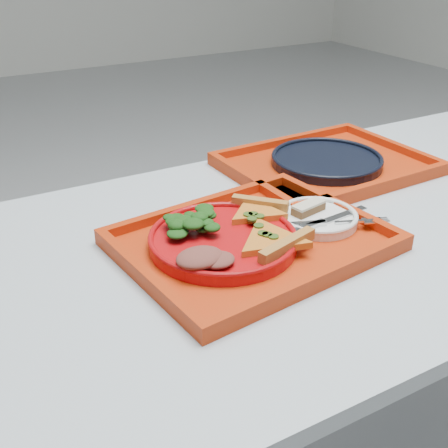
{
  "coord_description": "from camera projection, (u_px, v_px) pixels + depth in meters",
  "views": [
    {
      "loc": [
        -0.79,
        -0.75,
        1.26
      ],
      "look_at": [
        -0.34,
        0.04,
        0.78
      ],
      "focal_mm": 45.0,
      "sensor_mm": 36.0,
      "label": 1
    }
  ],
  "objects": [
    {
      "name": "table",
      "position": [
        373.0,
        237.0,
        1.19
      ],
      "size": [
        1.6,
        0.8,
        0.75
      ],
      "color": "#AFBCC4",
      "rests_on": "ground"
    },
    {
      "name": "tray_main",
      "position": [
        252.0,
        244.0,
        1.01
      ],
      "size": [
        0.49,
        0.4,
        0.01
      ],
      "primitive_type": "cube",
      "rotation": [
        0.0,
        0.0,
        0.11
      ],
      "color": "#AA2908",
      "rests_on": "table"
    },
    {
      "name": "tray_far",
      "position": [
        326.0,
        167.0,
        1.33
      ],
      "size": [
        0.46,
        0.36,
        0.01
      ],
      "primitive_type": "cube",
      "rotation": [
        0.0,
        0.0,
        0.03
      ],
      "color": "#AA2908",
      "rests_on": "table"
    },
    {
      "name": "dinner_plate",
      "position": [
        223.0,
        242.0,
        0.98
      ],
      "size": [
        0.26,
        0.26,
        0.02
      ],
      "primitive_type": "cylinder",
      "color": "#AD0B0E",
      "rests_on": "tray_main"
    },
    {
      "name": "side_plate",
      "position": [
        317.0,
        219.0,
        1.06
      ],
      "size": [
        0.15,
        0.15,
        0.01
      ],
      "primitive_type": "cylinder",
      "color": "white",
      "rests_on": "tray_main"
    },
    {
      "name": "navy_plate",
      "position": [
        327.0,
        161.0,
        1.33
      ],
      "size": [
        0.26,
        0.26,
        0.02
      ],
      "primitive_type": "cylinder",
      "color": "black",
      "rests_on": "tray_far"
    },
    {
      "name": "pizza_slice_a",
      "position": [
        271.0,
        238.0,
        0.96
      ],
      "size": [
        0.16,
        0.17,
        0.02
      ],
      "primitive_type": null,
      "rotation": [
        0.0,
        0.0,
        1.84
      ],
      "color": "orange",
      "rests_on": "dinner_plate"
    },
    {
      "name": "pizza_slice_b",
      "position": [
        256.0,
        210.0,
        1.05
      ],
      "size": [
        0.16,
        0.16,
        0.02
      ],
      "primitive_type": null,
      "rotation": [
        0.0,
        0.0,
        3.9
      ],
      "color": "orange",
      "rests_on": "dinner_plate"
    },
    {
      "name": "salad_heap",
      "position": [
        194.0,
        218.0,
        0.99
      ],
      "size": [
        0.1,
        0.09,
        0.05
      ],
      "primitive_type": "ellipsoid",
      "color": "black",
      "rests_on": "dinner_plate"
    },
    {
      "name": "meat_portion",
      "position": [
        200.0,
        258.0,
        0.9
      ],
      "size": [
        0.08,
        0.06,
        0.02
      ],
      "primitive_type": "ellipsoid",
      "color": "brown",
      "rests_on": "dinner_plate"
    },
    {
      "name": "dessert_bar",
      "position": [
        309.0,
        208.0,
        1.07
      ],
      "size": [
        0.07,
        0.04,
        0.02
      ],
      "rotation": [
        0.0,
        0.0,
        0.2
      ],
      "color": "#462F17",
      "rests_on": "side_plate"
    },
    {
      "name": "knife",
      "position": [
        330.0,
        219.0,
        1.04
      ],
      "size": [
        0.19,
        0.03,
        0.01
      ],
      "primitive_type": "cube",
      "rotation": [
        0.0,
        0.0,
        0.1
      ],
      "color": "silver",
      "rests_on": "side_plate"
    },
    {
      "name": "fork",
      "position": [
        334.0,
        222.0,
        1.03
      ],
      "size": [
        0.18,
        0.09,
        0.01
      ],
      "primitive_type": "cube",
      "rotation": [
        0.0,
        0.0,
        -0.38
      ],
      "color": "silver",
      "rests_on": "side_plate"
    }
  ]
}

